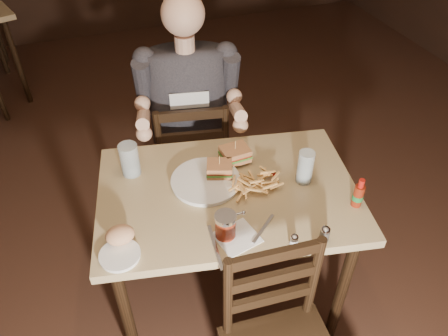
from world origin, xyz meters
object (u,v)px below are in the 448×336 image
object	(u,v)px
chair_far	(192,158)
diner	(188,89)
dinner_plate	(206,182)
glass_left	(130,160)
syrup_dispenser	(225,226)
glass_right	(305,167)
main_table	(228,206)
side_plate	(120,256)
hot_sauce	(359,193)

from	to	relation	value
chair_far	diner	distance (m)	0.48
dinner_plate	glass_left	size ratio (longest dim) A/B	1.92
syrup_dispenser	glass_right	bearing A→B (deg)	33.51
main_table	diner	bearing A→B (deg)	89.72
glass_right	syrup_dispenser	size ratio (longest dim) A/B	1.44
diner	side_plate	xyz separation A→B (m)	(-0.48, -0.79, -0.14)
glass_right	side_plate	bearing A→B (deg)	-169.56
main_table	diner	xyz separation A→B (m)	(0.00, 0.60, 0.24)
chair_far	dinner_plate	xyz separation A→B (m)	(-0.09, -0.57, 0.34)
glass_right	main_table	bearing A→B (deg)	170.92
hot_sauce	side_plate	bearing A→B (deg)	176.92
glass_left	hot_sauce	world-z (taller)	glass_left
glass_right	side_plate	xyz separation A→B (m)	(-0.80, -0.15, -0.07)
chair_far	hot_sauce	size ratio (longest dim) A/B	6.64
main_table	syrup_dispenser	size ratio (longest dim) A/B	11.23
main_table	dinner_plate	bearing A→B (deg)	136.79
glass_left	side_plate	size ratio (longest dim) A/B	1.04
chair_far	syrup_dispenser	bearing A→B (deg)	93.97
chair_far	glass_right	world-z (taller)	glass_right
hot_sauce	main_table	bearing A→B (deg)	151.33
diner	syrup_dispenser	size ratio (longest dim) A/B	8.75
main_table	glass_right	xyz separation A→B (m)	(0.32, -0.05, 0.17)
side_plate	main_table	bearing A→B (deg)	22.57
glass_right	hot_sauce	bearing A→B (deg)	-55.93
glass_left	glass_right	size ratio (longest dim) A/B	0.98
dinner_plate	glass_left	xyz separation A→B (m)	(-0.28, 0.17, 0.07)
main_table	dinner_plate	xyz separation A→B (m)	(-0.07, 0.07, 0.10)
glass_left	syrup_dispenser	distance (m)	0.54
hot_sauce	syrup_dispenser	bearing A→B (deg)	177.66
glass_left	chair_far	bearing A→B (deg)	47.63
dinner_plate	hot_sauce	xyz separation A→B (m)	(0.53, -0.32, 0.06)
syrup_dispenser	glass_left	bearing A→B (deg)	130.27
hot_sauce	glass_left	bearing A→B (deg)	149.00
glass_right	side_plate	world-z (taller)	glass_right
glass_left	glass_right	bearing A→B (deg)	-23.18
main_table	hot_sauce	xyz separation A→B (m)	(0.45, -0.25, 0.16)
diner	glass_right	distance (m)	0.72
side_plate	chair_far	bearing A→B (deg)	59.84
hot_sauce	side_plate	xyz separation A→B (m)	(-0.93, 0.05, -0.06)
main_table	hot_sauce	bearing A→B (deg)	-28.67
chair_far	glass_left	distance (m)	0.68
main_table	glass_left	world-z (taller)	glass_left
diner	chair_far	bearing A→B (deg)	90.00
diner	glass_left	size ratio (longest dim) A/B	6.19
chair_far	glass_right	distance (m)	0.86
glass_left	hot_sauce	size ratio (longest dim) A/B	1.11
dinner_plate	chair_far	bearing A→B (deg)	81.44
main_table	syrup_dispenser	world-z (taller)	syrup_dispenser
dinner_plate	syrup_dispenser	size ratio (longest dim) A/B	2.71
syrup_dispenser	main_table	bearing A→B (deg)	78.61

